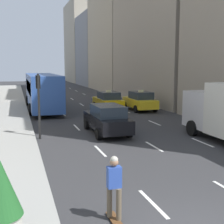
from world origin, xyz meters
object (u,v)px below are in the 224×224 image
Objects in this scene: skateboarder at (114,185)px; taxi_lead at (108,101)px; sedan_black_near at (107,119)px; traffic_light_pole at (39,96)px; city_bus at (42,90)px; taxi_second at (140,101)px; planter_with_shrub at (0,196)px.

taxi_lead is at bearing 74.05° from skateboarder.
traffic_light_pole is (-3.95, -0.19, 1.53)m from sedan_black_near.
city_bus is at bearing 90.05° from skateboarder.
taxi_second is 9.04m from city_bus.
taxi_lead is at bearing 67.19° from planter_with_shrub.
traffic_light_pole reaches higher than taxi_second.
skateboarder is at bearing -83.47° from traffic_light_pole.
city_bus is 6.65× the size of skateboarder.
taxi_lead is 0.38× the size of city_bus.
taxi_lead is 2.52× the size of skateboarder.
sedan_black_near is at bearing -123.41° from taxi_second.
sedan_black_near is 11.97m from planter_with_shrub.
sedan_black_near is 1.35× the size of traffic_light_pole.
skateboarder is at bearing -105.95° from taxi_lead.
traffic_light_pole is at bearing -125.50° from taxi_lead.
taxi_lead is at bearing 73.20° from sedan_black_near.
planter_with_shrub is at bearing -97.03° from city_bus.
traffic_light_pole is at bearing -137.75° from taxi_second.
skateboarder is 0.48× the size of traffic_light_pole.
traffic_light_pole is at bearing 81.22° from planter_with_shrub.
taxi_second is 22.11m from planter_with_shrub.
skateboarder is at bearing -105.18° from sedan_black_near.
sedan_black_near is 4.24m from traffic_light_pole.
planter_with_shrub reaches higher than skateboarder.
city_bus reaches higher than sedan_black_near.
taxi_lead is 9.69m from sedan_black_near.
traffic_light_pole is (-9.55, -8.67, 1.53)m from taxi_second.
city_bus is 5.95× the size of planter_with_shrub.
traffic_light_pole is (1.61, 10.41, 1.26)m from planter_with_shrub.
taxi_second is 12.99m from traffic_light_pole.
taxi_second is 0.38× the size of city_bus.
city_bus is (-8.41, 3.19, 0.91)m from taxi_second.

